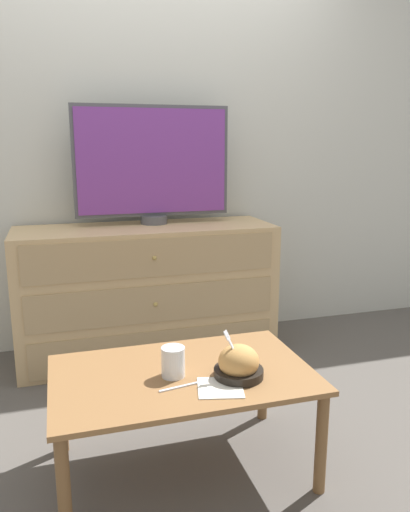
{
  "coord_description": "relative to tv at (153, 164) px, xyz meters",
  "views": [
    {
      "loc": [
        -0.53,
        -3.13,
        1.26
      ],
      "look_at": [
        0.05,
        -1.18,
        0.8
      ],
      "focal_mm": 35.0,
      "sensor_mm": 36.0,
      "label": 1
    }
  ],
  "objects": [
    {
      "name": "coffee_table",
      "position": [
        -0.14,
        -1.25,
        -0.78
      ],
      "size": [
        0.98,
        0.61,
        0.42
      ],
      "color": "olive",
      "rests_on": "ground_plane"
    },
    {
      "name": "takeout_bowl",
      "position": [
        0.05,
        -1.35,
        -0.68
      ],
      "size": [
        0.18,
        0.18,
        0.18
      ],
      "color": "black",
      "rests_on": "coffee_table"
    },
    {
      "name": "ground_plane",
      "position": [
        -0.03,
        0.18,
        -1.15
      ],
      "size": [
        12.0,
        12.0,
        0.0
      ],
      "primitive_type": "plane",
      "color": "#56514C"
    },
    {
      "name": "dresser",
      "position": [
        -0.07,
        -0.1,
        -0.75
      ],
      "size": [
        1.5,
        0.52,
        0.79
      ],
      "color": "tan",
      "rests_on": "ground_plane"
    },
    {
      "name": "wall_back",
      "position": [
        -0.03,
        0.21,
        0.15
      ],
      "size": [
        12.0,
        0.05,
        2.6
      ],
      "color": "silver",
      "rests_on": "ground_plane"
    },
    {
      "name": "tv",
      "position": [
        0.0,
        0.0,
        0.0
      ],
      "size": [
        0.92,
        0.16,
        0.69
      ],
      "color": "#515156",
      "rests_on": "dresser"
    },
    {
      "name": "drink_cup",
      "position": [
        -0.18,
        -1.27,
        -0.68
      ],
      "size": [
        0.09,
        0.09,
        0.11
      ],
      "color": "white",
      "rests_on": "coffee_table"
    },
    {
      "name": "knife",
      "position": [
        -0.17,
        -1.37,
        -0.73
      ],
      "size": [
        0.17,
        0.04,
        0.01
      ],
      "color": "silver",
      "rests_on": "coffee_table"
    },
    {
      "name": "napkin",
      "position": [
        -0.05,
        -1.41,
        -0.73
      ],
      "size": [
        0.19,
        0.19,
        0.0
      ],
      "color": "silver",
      "rests_on": "coffee_table"
    }
  ]
}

